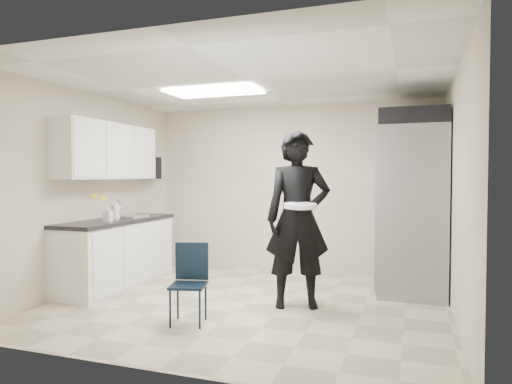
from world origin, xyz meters
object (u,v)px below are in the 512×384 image
at_px(man_tuxedo, 298,219).
at_px(commercial_fridge, 413,210).
at_px(folding_chair, 188,285).
at_px(lower_counter, 117,254).

bearing_deg(man_tuxedo, commercial_fridge, 25.58).
relative_size(folding_chair, man_tuxedo, 0.39).
bearing_deg(lower_counter, commercial_fridge, 15.88).
xyz_separation_m(commercial_fridge, folding_chair, (-2.12, -2.19, -0.66)).
height_order(lower_counter, commercial_fridge, commercial_fridge).
distance_m(lower_counter, man_tuxedo, 2.62).
bearing_deg(commercial_fridge, man_tuxedo, -134.93).
height_order(commercial_fridge, folding_chair, commercial_fridge).
relative_size(lower_counter, commercial_fridge, 0.90).
bearing_deg(man_tuxedo, folding_chair, -152.69).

